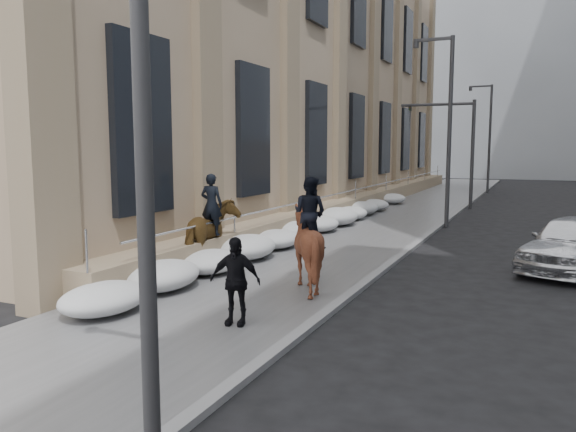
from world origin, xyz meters
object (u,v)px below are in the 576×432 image
object	(u,v)px
mounted_horse_left	(211,231)
car_silver	(573,243)
mounted_horse_right	(307,242)
pedestrian	(235,281)

from	to	relation	value
mounted_horse_left	car_silver	world-z (taller)	mounted_horse_left
mounted_horse_right	pedestrian	size ratio (longest dim) A/B	1.58
mounted_horse_left	mounted_horse_right	world-z (taller)	mounted_horse_right
mounted_horse_right	mounted_horse_left	bearing A→B (deg)	-10.02
mounted_horse_right	car_silver	bearing A→B (deg)	-129.66
mounted_horse_left	mounted_horse_right	size ratio (longest dim) A/B	0.98
mounted_horse_left	car_silver	size ratio (longest dim) A/B	0.56
pedestrian	car_silver	size ratio (longest dim) A/B	0.36
mounted_horse_right	pedestrian	xyz separation A→B (m)	(-0.19, -3.07, -0.26)
mounted_horse_left	mounted_horse_right	xyz separation A→B (m)	(3.32, -1.13, 0.09)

